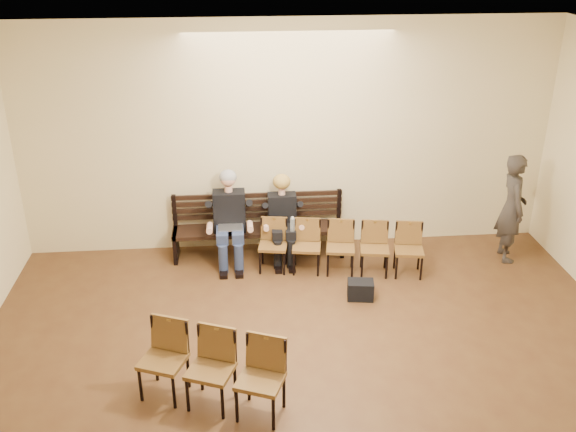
{
  "coord_description": "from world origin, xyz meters",
  "views": [
    {
      "loc": [
        -0.83,
        -4.12,
        4.69
      ],
      "look_at": [
        -0.09,
        4.05,
        0.91
      ],
      "focal_mm": 40.0,
      "sensor_mm": 36.0,
      "label": 1
    }
  ],
  "objects_px": {
    "seated_woman": "(282,221)",
    "laptop": "(231,229)",
    "chair_row_back": "(211,371)",
    "seated_man": "(230,217)",
    "bench": "(259,241)",
    "passerby": "(513,200)",
    "chair_row_front": "(340,248)",
    "water_bottle": "(293,232)",
    "bag": "(360,290)"
  },
  "relations": [
    {
      "from": "bench",
      "to": "water_bottle",
      "type": "distance_m",
      "value": 0.72
    },
    {
      "from": "laptop",
      "to": "passerby",
      "type": "relative_size",
      "value": 0.19
    },
    {
      "from": "laptop",
      "to": "seated_woman",
      "type": "bearing_deg",
      "value": -1.74
    },
    {
      "from": "seated_woman",
      "to": "passerby",
      "type": "height_order",
      "value": "passerby"
    },
    {
      "from": "chair_row_front",
      "to": "passerby",
      "type": "bearing_deg",
      "value": 13.93
    },
    {
      "from": "seated_woman",
      "to": "passerby",
      "type": "relative_size",
      "value": 0.63
    },
    {
      "from": "bench",
      "to": "bag",
      "type": "height_order",
      "value": "bench"
    },
    {
      "from": "chair_row_front",
      "to": "bench",
      "type": "bearing_deg",
      "value": 159.98
    },
    {
      "from": "seated_woman",
      "to": "laptop",
      "type": "distance_m",
      "value": 0.79
    },
    {
      "from": "bag",
      "to": "chair_row_back",
      "type": "distance_m",
      "value": 2.79
    },
    {
      "from": "chair_row_back",
      "to": "seated_woman",
      "type": "bearing_deg",
      "value": 94.75
    },
    {
      "from": "bench",
      "to": "seated_man",
      "type": "height_order",
      "value": "seated_man"
    },
    {
      "from": "seated_man",
      "to": "chair_row_back",
      "type": "xyz_separation_m",
      "value": [
        -0.23,
        -3.22,
        -0.28
      ]
    },
    {
      "from": "bench",
      "to": "passerby",
      "type": "relative_size",
      "value": 1.36
    },
    {
      "from": "bag",
      "to": "seated_woman",
      "type": "bearing_deg",
      "value": 126.81
    },
    {
      "from": "bench",
      "to": "seated_man",
      "type": "relative_size",
      "value": 1.84
    },
    {
      "from": "laptop",
      "to": "bag",
      "type": "distance_m",
      "value": 2.11
    },
    {
      "from": "seated_man",
      "to": "seated_woman",
      "type": "relative_size",
      "value": 1.17
    },
    {
      "from": "water_bottle",
      "to": "passerby",
      "type": "bearing_deg",
      "value": -0.43
    },
    {
      "from": "bench",
      "to": "chair_row_back",
      "type": "height_order",
      "value": "chair_row_back"
    },
    {
      "from": "laptop",
      "to": "passerby",
      "type": "height_order",
      "value": "passerby"
    },
    {
      "from": "seated_woman",
      "to": "water_bottle",
      "type": "relative_size",
      "value": 5.19
    },
    {
      "from": "seated_man",
      "to": "chair_row_back",
      "type": "distance_m",
      "value": 3.24
    },
    {
      "from": "chair_row_back",
      "to": "chair_row_front",
      "type": "bearing_deg",
      "value": 78.27
    },
    {
      "from": "laptop",
      "to": "chair_row_front",
      "type": "bearing_deg",
      "value": -26.4
    },
    {
      "from": "laptop",
      "to": "passerby",
      "type": "bearing_deg",
      "value": -15.32
    },
    {
      "from": "seated_man",
      "to": "laptop",
      "type": "height_order",
      "value": "seated_man"
    },
    {
      "from": "seated_man",
      "to": "bag",
      "type": "height_order",
      "value": "seated_man"
    },
    {
      "from": "bench",
      "to": "water_bottle",
      "type": "relative_size",
      "value": 11.19
    },
    {
      "from": "bench",
      "to": "seated_woman",
      "type": "bearing_deg",
      "value": -18.63
    },
    {
      "from": "bench",
      "to": "laptop",
      "type": "height_order",
      "value": "laptop"
    },
    {
      "from": "laptop",
      "to": "chair_row_front",
      "type": "relative_size",
      "value": 0.15
    },
    {
      "from": "bench",
      "to": "seated_man",
      "type": "xyz_separation_m",
      "value": [
        -0.43,
        -0.12,
        0.48
      ]
    },
    {
      "from": "water_bottle",
      "to": "bag",
      "type": "height_order",
      "value": "water_bottle"
    },
    {
      "from": "chair_row_back",
      "to": "seated_man",
      "type": "bearing_deg",
      "value": 108.19
    },
    {
      "from": "seated_man",
      "to": "laptop",
      "type": "distance_m",
      "value": 0.2
    },
    {
      "from": "water_bottle",
      "to": "chair_row_front",
      "type": "height_order",
      "value": "chair_row_front"
    },
    {
      "from": "bench",
      "to": "chair_row_front",
      "type": "relative_size",
      "value": 1.1
    },
    {
      "from": "bench",
      "to": "laptop",
      "type": "distance_m",
      "value": 0.62
    },
    {
      "from": "passerby",
      "to": "bench",
      "type": "bearing_deg",
      "value": 89.4
    },
    {
      "from": "seated_man",
      "to": "water_bottle",
      "type": "distance_m",
      "value": 0.97
    },
    {
      "from": "water_bottle",
      "to": "chair_row_front",
      "type": "bearing_deg",
      "value": -18.81
    },
    {
      "from": "bench",
      "to": "passerby",
      "type": "bearing_deg",
      "value": -6.77
    },
    {
      "from": "chair_row_front",
      "to": "chair_row_back",
      "type": "relative_size",
      "value": 1.53
    },
    {
      "from": "seated_woman",
      "to": "bag",
      "type": "xyz_separation_m",
      "value": [
        0.96,
        -1.28,
        -0.47
      ]
    },
    {
      "from": "seated_woman",
      "to": "bag",
      "type": "distance_m",
      "value": 1.67
    },
    {
      "from": "bag",
      "to": "passerby",
      "type": "relative_size",
      "value": 0.18
    },
    {
      "from": "bench",
      "to": "bag",
      "type": "relative_size",
      "value": 7.41
    },
    {
      "from": "seated_woman",
      "to": "laptop",
      "type": "xyz_separation_m",
      "value": [
        -0.78,
        -0.15,
        -0.02
      ]
    },
    {
      "from": "seated_woman",
      "to": "passerby",
      "type": "distance_m",
      "value": 3.42
    }
  ]
}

